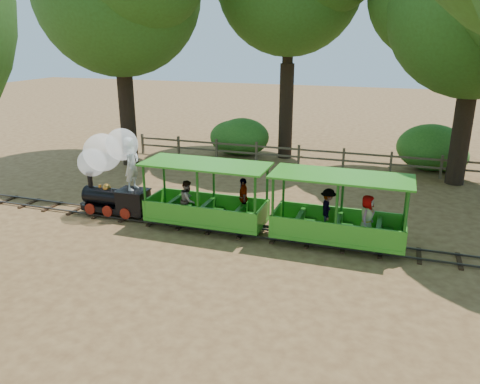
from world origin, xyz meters
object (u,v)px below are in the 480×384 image
(carriage_rear, at_px, (340,218))
(fence, at_px, (321,156))
(locomotive, at_px, (110,166))
(carriage_front, at_px, (208,204))

(carriage_rear, distance_m, fence, 8.18)
(locomotive, xyz_separation_m, carriage_rear, (7.41, -0.05, -0.86))
(locomotive, distance_m, carriage_front, 3.55)
(carriage_rear, height_order, fence, carriage_rear)
(carriage_front, relative_size, fence, 0.21)
(carriage_front, height_order, carriage_rear, same)
(locomotive, distance_m, fence, 9.75)
(carriage_rear, bearing_deg, locomotive, 179.62)
(carriage_front, xyz_separation_m, fence, (2.13, 8.01, -0.24))
(carriage_front, distance_m, carriage_rear, 3.97)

